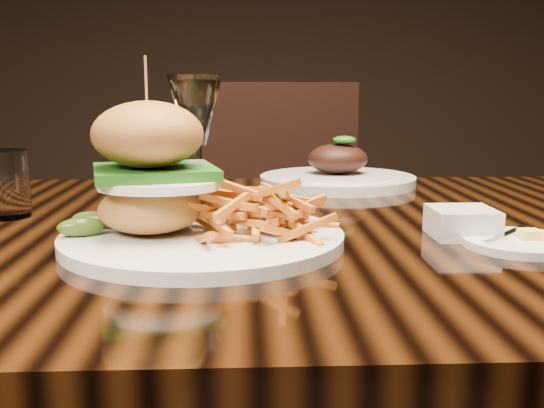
{
  "coord_description": "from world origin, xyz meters",
  "views": [
    {
      "loc": [
        -0.08,
        -0.85,
        0.93
      ],
      "look_at": [
        -0.05,
        -0.17,
        0.81
      ],
      "focal_mm": 42.0,
      "sensor_mm": 36.0,
      "label": 1
    }
  ],
  "objects_px": {
    "dining_table": "(306,278)",
    "far_dish": "(337,176)",
    "chair_far": "(288,231)",
    "wine_glass": "(196,115)",
    "burger_plate": "(191,199)"
  },
  "relations": [
    {
      "from": "wine_glass",
      "to": "far_dish",
      "type": "distance_m",
      "value": 0.44
    },
    {
      "from": "dining_table",
      "to": "far_dish",
      "type": "height_order",
      "value": "far_dish"
    },
    {
      "from": "chair_far",
      "to": "wine_glass",
      "type": "bearing_deg",
      "value": -110.23
    },
    {
      "from": "burger_plate",
      "to": "far_dish",
      "type": "distance_m",
      "value": 0.52
    },
    {
      "from": "far_dish",
      "to": "burger_plate",
      "type": "bearing_deg",
      "value": -117.61
    },
    {
      "from": "wine_glass",
      "to": "burger_plate",
      "type": "bearing_deg",
      "value": -89.27
    },
    {
      "from": "wine_glass",
      "to": "far_dish",
      "type": "relative_size",
      "value": 0.68
    },
    {
      "from": "dining_table",
      "to": "wine_glass",
      "type": "distance_m",
      "value": 0.27
    },
    {
      "from": "burger_plate",
      "to": "chair_far",
      "type": "bearing_deg",
      "value": 78.1
    },
    {
      "from": "dining_table",
      "to": "chair_far",
      "type": "bearing_deg",
      "value": 87.58
    },
    {
      "from": "dining_table",
      "to": "wine_glass",
      "type": "relative_size",
      "value": 7.98
    },
    {
      "from": "far_dish",
      "to": "chair_far",
      "type": "distance_m",
      "value": 0.59
    },
    {
      "from": "far_dish",
      "to": "chair_far",
      "type": "height_order",
      "value": "chair_far"
    },
    {
      "from": "wine_glass",
      "to": "chair_far",
      "type": "xyz_separation_m",
      "value": [
        0.19,
        0.88,
        -0.36
      ]
    },
    {
      "from": "dining_table",
      "to": "burger_plate",
      "type": "bearing_deg",
      "value": -143.36
    }
  ]
}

